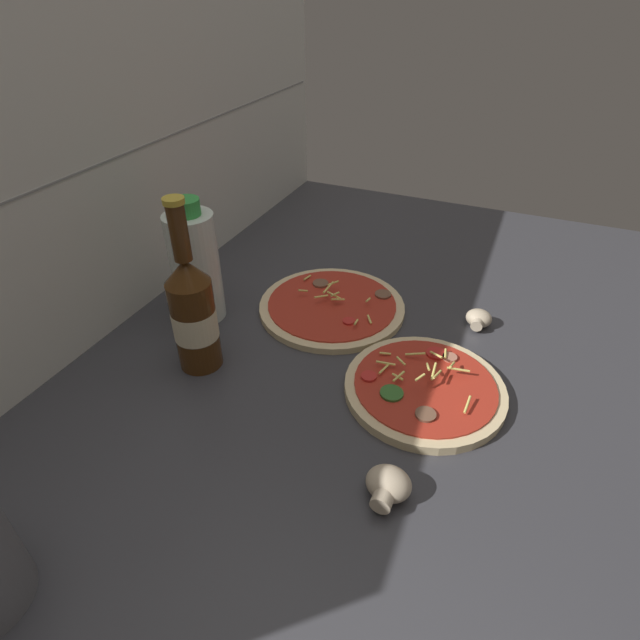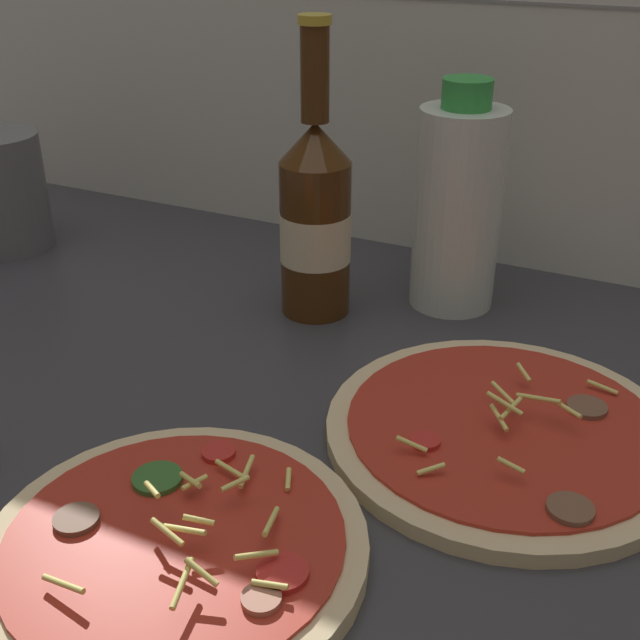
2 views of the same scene
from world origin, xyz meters
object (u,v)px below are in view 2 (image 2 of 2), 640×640
Objects in this scene: beer_bottle at (315,216)px; utensil_crock at (0,190)px; pizza_near at (176,547)px; pizza_far at (504,432)px; oil_bottle at (458,206)px.

beer_bottle is 1.31× the size of utensil_crock.
pizza_near reaches higher than pizza_far.
beer_bottle reaches higher than utensil_crock.
utensil_crock reaches higher than pizza_far.
pizza_far is at bearing -62.56° from oil_bottle.
oil_bottle is (11.56, 7.62, 0.39)cm from beer_bottle.
utensil_crock is at bearing 168.61° from pizza_far.
pizza_near is 0.89× the size of pizza_far.
pizza_far is 25.60cm from oil_bottle.
pizza_far is 1.21× the size of oil_bottle.
oil_bottle is at bearing 33.41° from beer_bottle.
beer_bottle is 13.85cm from oil_bottle.
utensil_crock is at bearing -178.70° from beer_bottle.
utensil_crock is at bearing -170.60° from oil_bottle.
oil_bottle is at bearing 84.38° from pizza_near.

